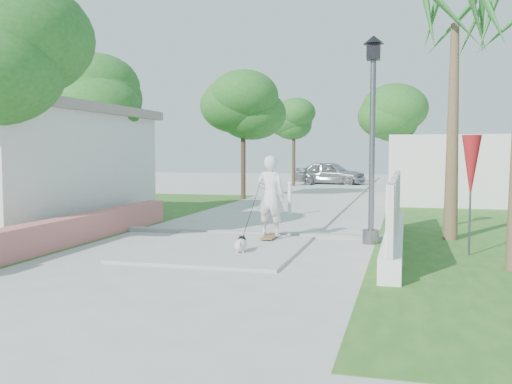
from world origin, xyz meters
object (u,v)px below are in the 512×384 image
(street_lamp, at_px, (372,131))
(parked_car, at_px, (330,173))
(skateboarder, at_px, (265,200))
(dog, at_px, (241,245))
(bollard, at_px, (290,198))
(patio_umbrella, at_px, (471,168))

(street_lamp, xyz_separation_m, parked_car, (-3.73, 21.97, -1.71))
(street_lamp, height_order, skateboarder, street_lamp)
(street_lamp, distance_m, dog, 3.81)
(bollard, bearing_deg, dog, -86.83)
(patio_umbrella, distance_m, parked_car, 23.67)
(skateboarder, bearing_deg, parked_car, -78.93)
(parked_car, bearing_deg, street_lamp, -158.56)
(street_lamp, distance_m, patio_umbrella, 2.27)
(bollard, distance_m, skateboarder, 4.94)
(street_lamp, xyz_separation_m, patio_umbrella, (1.90, -1.00, -0.74))
(bollard, distance_m, parked_car, 17.50)
(street_lamp, distance_m, bollard, 5.56)
(bollard, relative_size, skateboarder, 0.50)
(bollard, height_order, parked_car, parked_car)
(patio_umbrella, height_order, skateboarder, patio_umbrella)
(patio_umbrella, bearing_deg, skateboarder, 171.90)
(patio_umbrella, bearing_deg, bollard, 129.91)
(skateboarder, relative_size, dog, 4.08)
(street_lamp, relative_size, bollard, 4.07)
(dog, bearing_deg, skateboarder, 77.69)
(patio_umbrella, relative_size, dog, 4.31)
(dog, bearing_deg, bollard, 83.80)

